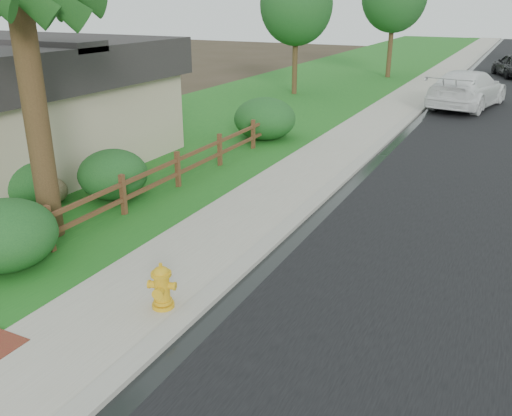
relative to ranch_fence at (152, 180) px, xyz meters
The scene contains 15 objects.
ground 7.37m from the ranch_fence, 60.64° to the right, with size 120.00×120.00×0.00m, color #362D1D.
curb 28.88m from the ranch_fence, 82.04° to the left, with size 0.40×90.00×0.12m, color gray.
wet_gutter 28.94m from the ranch_fence, 81.35° to the left, with size 0.50×90.00×0.00m, color black.
sidewalk 28.73m from the ranch_fence, 84.61° to the left, with size 2.20×90.00×0.10m, color #A0988B.
grass_strip 28.62m from the ranch_fence, 88.40° to the left, with size 1.60×90.00×0.06m, color #1A5D1B.
lawn_near 28.94m from the ranch_fence, 98.75° to the left, with size 9.00×90.00×0.04m, color #1A5D1B.
ranch_fence is the anchor object (origin of this frame).
fire_hydrant 5.67m from the ranch_fence, 51.85° to the right, with size 0.56×0.45×0.84m.
white_suv 18.97m from the ranch_fence, 71.89° to the left, with size 2.58×6.34×1.84m, color white.
boulder 2.76m from the ranch_fence, 150.88° to the right, with size 1.10×0.82×0.73m, color brown.
shrub_a 3.44m from the ranch_fence, 147.37° to the right, with size 1.80×1.80×1.35m, color #19461D.
shrub_b 4.45m from the ranch_fence, 93.87° to the right, with size 2.03×2.03×1.42m, color #19461D.
shrub_c 1.15m from the ranch_fence, 167.94° to the right, with size 1.87×1.87×1.35m, color #19461D.
shrub_d 7.61m from the ranch_fence, 92.26° to the left, with size 2.38×2.38×1.62m, color #19461D.
tree_near_left 18.80m from the ranch_fence, 100.70° to the left, with size 3.97×3.97×7.03m.
Camera 1 is at (4.99, -4.67, 5.12)m, focal length 38.00 mm.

